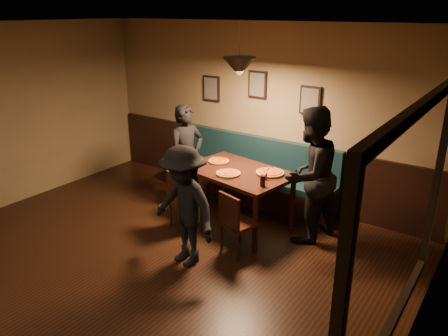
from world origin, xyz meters
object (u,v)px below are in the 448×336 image
at_px(diner_left, 187,156).
at_px(diner_front, 184,207).
at_px(diner_right, 310,175).
at_px(dining_table, 238,196).
at_px(soda_glass, 263,181).
at_px(chair_near_left, 186,201).
at_px(chair_near_right, 239,222).
at_px(tabasco_bottle, 266,176).
at_px(booth_bench, 247,170).

xyz_separation_m(diner_left, diner_front, (1.06, -1.35, -0.05)).
bearing_deg(diner_right, diner_left, -74.86).
bearing_deg(dining_table, soda_glass, -18.83).
height_order(chair_near_left, diner_right, diner_right).
bearing_deg(dining_table, diner_front, -78.02).
height_order(chair_near_left, diner_front, diner_front).
distance_m(chair_near_right, tabasco_bottle, 0.74).
height_order(soda_glass, tabasco_bottle, soda_glass).
bearing_deg(diner_front, chair_near_right, 66.06).
bearing_deg(diner_left, soda_glass, -86.30).
bearing_deg(booth_bench, chair_near_right, -61.25).
bearing_deg(diner_right, dining_table, -68.68).
xyz_separation_m(dining_table, tabasco_bottle, (0.51, -0.10, 0.46)).
bearing_deg(soda_glass, dining_table, 152.08).
relative_size(diner_left, soda_glass, 11.00).
xyz_separation_m(dining_table, diner_left, (-1.00, 0.08, 0.40)).
relative_size(chair_near_left, chair_near_right, 1.04).
bearing_deg(diner_left, dining_table, -77.03).
height_order(chair_near_right, tabasco_bottle, tabasco_bottle).
distance_m(booth_bench, dining_table, 0.86).
relative_size(chair_near_right, tabasco_bottle, 7.38).
bearing_deg(booth_bench, diner_right, -25.01).
bearing_deg(tabasco_bottle, chair_near_left, -153.28).
relative_size(diner_right, diner_front, 1.22).
distance_m(chair_near_right, diner_front, 0.78).
relative_size(booth_bench, dining_table, 1.99).
relative_size(dining_table, chair_near_left, 1.74).
bearing_deg(diner_front, tabasco_bottle, 80.04).
relative_size(chair_near_left, diner_right, 0.47).
relative_size(diner_right, tabasco_bottle, 16.14).
distance_m(dining_table, chair_near_right, 0.83).
bearing_deg(chair_near_right, chair_near_left, -170.11).
distance_m(chair_near_left, tabasco_bottle, 1.20).
xyz_separation_m(booth_bench, chair_near_right, (0.81, -1.47, -0.08)).
relative_size(dining_table, diner_front, 1.00).
xyz_separation_m(diner_left, soda_glass, (1.58, -0.38, 0.08)).
distance_m(diner_left, diner_right, 2.03).
height_order(dining_table, chair_near_right, chair_near_right).
relative_size(soda_glass, tabasco_bottle, 1.29).
distance_m(chair_near_right, diner_left, 1.70).
height_order(diner_right, tabasco_bottle, diner_right).
bearing_deg(diner_front, chair_near_left, 140.03).
distance_m(chair_near_left, chair_near_right, 0.96).
relative_size(dining_table, diner_right, 0.82).
bearing_deg(tabasco_bottle, diner_left, 173.47).
relative_size(diner_left, tabasco_bottle, 14.21).
distance_m(chair_near_right, soda_glass, 0.61).
xyz_separation_m(chair_near_right, diner_front, (-0.40, -0.58, 0.33)).
height_order(dining_table, tabasco_bottle, tabasco_bottle).
height_order(dining_table, soda_glass, soda_glass).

